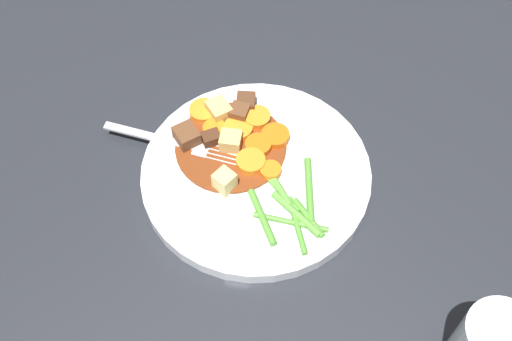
{
  "coord_description": "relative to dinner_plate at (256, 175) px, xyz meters",
  "views": [
    {
      "loc": [
        -0.31,
        0.28,
        0.64
      ],
      "look_at": [
        0.0,
        0.0,
        0.02
      ],
      "focal_mm": 45.43,
      "sensor_mm": 36.0,
      "label": 1
    }
  ],
  "objects": [
    {
      "name": "fork",
      "position": [
        0.09,
        0.04,
        0.01
      ],
      "size": [
        0.16,
        0.1,
        0.0
      ],
      "color": "silver",
      "rests_on": "dinner_plate"
    },
    {
      "name": "carrot_slice_7",
      "position": [
        -0.01,
        -0.01,
        0.01
      ],
      "size": [
        0.03,
        0.03,
        0.01
      ],
      "primitive_type": "cylinder",
      "rotation": [
        0.0,
        0.0,
        5.52
      ],
      "color": "orange",
      "rests_on": "dinner_plate"
    },
    {
      "name": "potato_chunk_1",
      "position": [
        0.04,
        -0.0,
        0.02
      ],
      "size": [
        0.03,
        0.03,
        0.02
      ],
      "primitive_type": "cube",
      "rotation": [
        0.0,
        0.0,
        3.83
      ],
      "color": "#DBBC6B",
      "rests_on": "dinner_plate"
    },
    {
      "name": "stew_sauce",
      "position": [
        0.05,
        -0.0,
        0.01
      ],
      "size": [
        0.13,
        0.13,
        0.0
      ],
      "primitive_type": "cylinder",
      "color": "brown",
      "rests_on": "dinner_plate"
    },
    {
      "name": "carrot_slice_6",
      "position": [
        0.08,
        -0.0,
        0.01
      ],
      "size": [
        0.04,
        0.04,
        0.01
      ],
      "primitive_type": "cylinder",
      "rotation": [
        0.0,
        0.0,
        5.04
      ],
      "color": "orange",
      "rests_on": "dinner_plate"
    },
    {
      "name": "green_bean_5",
      "position": [
        -0.07,
        0.01,
        0.01
      ],
      "size": [
        0.07,
        0.01,
        0.01
      ],
      "primitive_type": "cylinder",
      "rotation": [
        0.0,
        1.57,
        3.16
      ],
      "color": "#66AD42",
      "rests_on": "dinner_plate"
    },
    {
      "name": "dinner_plate",
      "position": [
        0.0,
        0.0,
        0.0
      ],
      "size": [
        0.27,
        0.27,
        0.02
      ],
      "primitive_type": "cylinder",
      "color": "white",
      "rests_on": "ground_plane"
    },
    {
      "name": "green_bean_1",
      "position": [
        -0.03,
        -0.01,
        0.01
      ],
      "size": [
        0.08,
        0.03,
        0.01
      ],
      "primitive_type": "cylinder",
      "rotation": [
        0.0,
        1.57,
        2.88
      ],
      "color": "#66AD42",
      "rests_on": "dinner_plate"
    },
    {
      "name": "potato_chunk_0",
      "position": [
        0.09,
        -0.02,
        0.02
      ],
      "size": [
        0.03,
        0.03,
        0.02
      ],
      "primitive_type": "cube",
      "rotation": [
        0.0,
        0.0,
        4.53
      ],
      "color": "#DBBC6B",
      "rests_on": "dinner_plate"
    },
    {
      "name": "carrot_slice_0",
      "position": [
        0.06,
        -0.02,
        0.01
      ],
      "size": [
        0.05,
        0.05,
        0.01
      ],
      "primitive_type": "cylinder",
      "rotation": [
        0.0,
        0.0,
        2.58
      ],
      "color": "orange",
      "rests_on": "dinner_plate"
    },
    {
      "name": "carrot_slice_2",
      "position": [
        0.02,
        -0.05,
        0.01
      ],
      "size": [
        0.05,
        0.05,
        0.01
      ],
      "primitive_type": "cylinder",
      "rotation": [
        0.0,
        0.0,
        3.93
      ],
      "color": "orange",
      "rests_on": "dinner_plate"
    },
    {
      "name": "ground_plane",
      "position": [
        0.0,
        0.0,
        -0.01
      ],
      "size": [
        3.0,
        3.0,
        0.0
      ],
      "primitive_type": "plane",
      "color": "#26282D"
    },
    {
      "name": "carrot_slice_4",
      "position": [
        0.11,
        -0.01,
        0.01
      ],
      "size": [
        0.04,
        0.04,
        0.01
      ],
      "primitive_type": "cylinder",
      "rotation": [
        0.0,
        0.0,
        3.47
      ],
      "color": "orange",
      "rests_on": "dinner_plate"
    },
    {
      "name": "carrot_slice_3",
      "position": [
        0.05,
        -0.05,
        0.02
      ],
      "size": [
        0.03,
        0.03,
        0.01
      ],
      "primitive_type": "cylinder",
      "rotation": [
        0.0,
        0.0,
        4.7
      ],
      "color": "orange",
      "rests_on": "dinner_plate"
    },
    {
      "name": "green_bean_3",
      "position": [
        -0.09,
        0.02,
        0.01
      ],
      "size": [
        0.07,
        0.04,
        0.01
      ],
      "primitive_type": "cylinder",
      "rotation": [
        0.0,
        1.57,
        2.62
      ],
      "color": "#599E38",
      "rests_on": "dinner_plate"
    },
    {
      "name": "meat_chunk_3",
      "position": [
        0.08,
        -0.05,
        0.02
      ],
      "size": [
        0.03,
        0.03,
        0.02
      ],
      "primitive_type": "cube",
      "rotation": [
        0.0,
        0.0,
        2.34
      ],
      "color": "#56331E",
      "rests_on": "dinner_plate"
    },
    {
      "name": "green_bean_7",
      "position": [
        -0.09,
        -0.0,
        0.01
      ],
      "size": [
        0.05,
        0.02,
        0.01
      ],
      "primitive_type": "cylinder",
      "rotation": [
        0.0,
        1.57,
        2.97
      ],
      "color": "#599E38",
      "rests_on": "dinner_plate"
    },
    {
      "name": "meat_chunk_0",
      "position": [
        0.07,
        0.01,
        0.02
      ],
      "size": [
        0.02,
        0.03,
        0.02
      ],
      "primitive_type": "cube",
      "rotation": [
        0.0,
        0.0,
        2.81
      ],
      "color": "#4C2B19",
      "rests_on": "dinner_plate"
    },
    {
      "name": "potato_chunk_2",
      "position": [
        0.01,
        0.04,
        0.02
      ],
      "size": [
        0.02,
        0.02,
        0.03
      ],
      "primitive_type": "cube",
      "rotation": [
        0.0,
        0.0,
        3.24
      ],
      "color": "#E5CC7A",
      "rests_on": "dinner_plate"
    },
    {
      "name": "green_bean_4",
      "position": [
        -0.08,
        0.02,
        0.01
      ],
      "size": [
        0.07,
        0.05,
        0.01
      ],
      "primitive_type": "cylinder",
      "rotation": [
        0.0,
        1.57,
        3.75
      ],
      "color": "#599E38",
      "rests_on": "dinner_plate"
    },
    {
      "name": "green_bean_2",
      "position": [
        -0.04,
        -0.0,
        0.01
      ],
      "size": [
        0.06,
        0.01,
        0.01
      ],
      "primitive_type": "cylinder",
      "rotation": [
        0.0,
        1.57,
        3.04
      ],
      "color": "#66AD42",
      "rests_on": "dinner_plate"
    },
    {
      "name": "green_bean_0",
      "position": [
        -0.05,
        0.04,
        0.01
      ],
      "size": [
        0.07,
        0.03,
        0.01
      ],
      "primitive_type": "cylinder",
      "rotation": [
        0.0,
        1.57,
        2.76
      ],
      "color": "#599E38",
      "rests_on": "dinner_plate"
    },
    {
      "name": "meat_chunk_2",
      "position": [
        0.07,
        -0.04,
        0.02
      ],
      "size": [
        0.03,
        0.03,
        0.02
      ],
      "primitive_type": "cube",
      "rotation": [
        0.0,
        0.0,
        5.25
      ],
      "color": "brown",
      "rests_on": "dinner_plate"
    },
    {
      "name": "carrot_slice_1",
      "position": [
        0.01,
        -0.0,
        0.02
      ],
      "size": [
        0.03,
        0.03,
        0.01
      ],
      "primitive_type": "cylinder",
      "rotation": [
        0.0,
        0.0,
        4.7
      ],
      "color": "orange",
      "rests_on": "dinner_plate"
    },
    {
      "name": "green_bean_6",
      "position": [
        -0.06,
        -0.03,
        0.01
      ],
      "size": [
        0.07,
        0.06,
        0.01
      ],
      "primitive_type": "cylinder",
      "rotation": [
        0.0,
        1.57,
        2.42
      ],
      "color": "#599E38",
      "rests_on": "dinner_plate"
    },
    {
      "name": "meat_chunk_1",
      "position": [
        0.09,
        0.03,
        0.02
      ],
      "size": [
        0.03,
        0.03,
        0.02
      ],
      "primitive_type": "cube",
      "rotation": [
        0.0,
        0.0,
        4.53
      ],
      "color": "brown",
      "rests_on": "dinner_plate"
    },
    {
      "name": "carrot_slice_5",
      "position": [
        0.02,
        -0.02,
        0.01
      ],
      "size": [
        0.03,
        0.03,
        0.01
      ],
      "primitive_type": "cylinder",
      "rotation": [
        0.0,
        0.0,
        1.57
      ],
      "color": "orange",
      "rests_on": "dinner_plate"
    }
  ]
}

